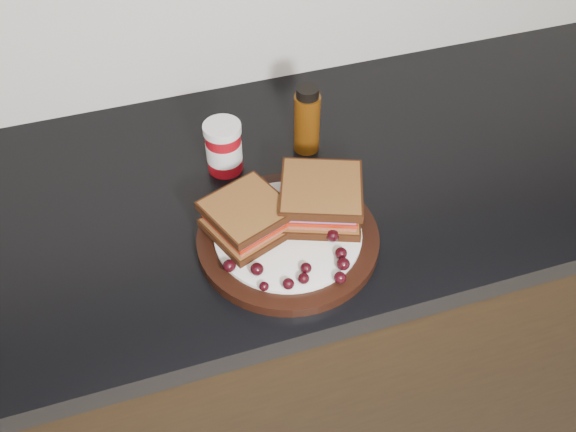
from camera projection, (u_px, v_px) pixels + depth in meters
name	position (u px, v px, depth m)	size (l,w,h in m)	color
base_cabinets	(192.00, 361.00, 1.38)	(3.96, 0.58, 0.86)	black
countertop	(163.00, 218.00, 1.06)	(3.98, 0.60, 0.04)	black
plate	(288.00, 239.00, 0.99)	(0.28, 0.28, 0.02)	black
sandwich_left	(247.00, 218.00, 0.96)	(0.11, 0.11, 0.05)	brown
sandwich_right	(321.00, 199.00, 0.99)	(0.12, 0.12, 0.06)	brown
grape_0	(229.00, 266.00, 0.92)	(0.02, 0.02, 0.02)	black
grape_1	(257.00, 269.00, 0.92)	(0.02, 0.02, 0.02)	black
grape_2	(264.00, 286.00, 0.90)	(0.01, 0.01, 0.01)	black
grape_3	(288.00, 284.00, 0.90)	(0.02, 0.02, 0.02)	black
grape_4	(304.00, 278.00, 0.91)	(0.02, 0.02, 0.02)	black
grape_5	(306.00, 268.00, 0.92)	(0.02, 0.02, 0.02)	black
grape_6	(340.00, 278.00, 0.91)	(0.02, 0.02, 0.02)	black
grape_7	(343.00, 264.00, 0.92)	(0.02, 0.02, 0.02)	black
grape_8	(341.00, 253.00, 0.94)	(0.02, 0.02, 0.02)	black
grape_9	(333.00, 236.00, 0.96)	(0.02, 0.02, 0.02)	black
grape_10	(344.00, 220.00, 0.98)	(0.02, 0.02, 0.02)	black
grape_11	(331.00, 214.00, 0.99)	(0.02, 0.02, 0.02)	black
grape_12	(327.00, 203.00, 1.01)	(0.02, 0.02, 0.02)	black
grape_13	(318.00, 193.00, 1.02)	(0.02, 0.02, 0.02)	black
grape_14	(240.00, 211.00, 1.00)	(0.02, 0.02, 0.01)	black
grape_15	(248.00, 230.00, 0.97)	(0.02, 0.02, 0.02)	black
grape_16	(234.00, 238.00, 0.96)	(0.02, 0.02, 0.02)	black
grape_17	(237.00, 247.00, 0.94)	(0.02, 0.02, 0.02)	black
grape_18	(241.00, 215.00, 0.99)	(0.02, 0.02, 0.02)	black
grape_19	(233.00, 223.00, 0.98)	(0.02, 0.02, 0.02)	black
grape_20	(252.00, 237.00, 0.96)	(0.02, 0.02, 0.02)	black
condiment_jar	(224.00, 147.00, 1.08)	(0.06, 0.06, 0.09)	maroon
oil_bottle	(307.00, 119.00, 1.10)	(0.05, 0.05, 0.13)	#492507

